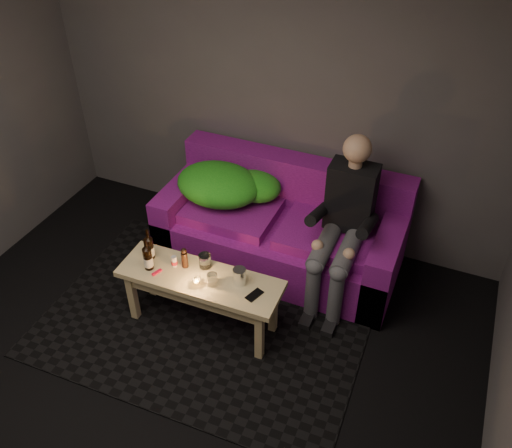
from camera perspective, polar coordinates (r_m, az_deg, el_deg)
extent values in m
plane|color=black|center=(3.73, -11.93, -19.70)|extent=(4.50, 4.50, 0.00)
plane|color=#4E4B4E|center=(4.39, 2.17, 13.69)|extent=(4.00, 0.00, 4.00)
cube|color=black|center=(4.20, -5.20, -9.83)|extent=(2.40, 1.78, 0.01)
cube|color=#680E6B|center=(4.52, 2.52, -1.97)|extent=(1.95, 0.88, 0.41)
cube|color=#680E6B|center=(4.52, 4.19, 4.59)|extent=(1.95, 0.21, 0.43)
cube|color=#680E6B|center=(4.77, -7.31, 1.62)|extent=(0.19, 0.88, 0.60)
cube|color=#680E6B|center=(4.31, 13.50, -3.87)|extent=(0.19, 0.88, 0.60)
cube|color=#680E6B|center=(4.46, -2.52, 1.39)|extent=(0.73, 0.58, 0.10)
cube|color=#680E6B|center=(4.24, 7.53, -1.22)|extent=(0.73, 0.58, 0.10)
ellipsoid|color=#1C941B|center=(4.44, -3.96, 4.18)|extent=(0.70, 0.55, 0.29)
ellipsoid|color=#1C941B|center=(4.46, -0.02, 4.01)|extent=(0.43, 0.35, 0.23)
ellipsoid|color=#1C941B|center=(4.65, -5.66, 4.79)|extent=(0.31, 0.25, 0.16)
cube|color=black|center=(4.09, 9.97, 2.85)|extent=(0.35, 0.21, 0.54)
sphere|color=tan|center=(3.87, 10.63, 7.80)|extent=(0.20, 0.20, 0.20)
cylinder|color=#45474F|center=(4.04, 7.24, -2.29)|extent=(0.14, 0.49, 0.14)
cylinder|color=#45474F|center=(4.01, 9.62, -2.91)|extent=(0.14, 0.49, 0.14)
cylinder|color=#45474F|center=(4.05, 5.94, -7.15)|extent=(0.11, 0.11, 0.50)
cylinder|color=#45474F|center=(4.02, 8.33, -7.81)|extent=(0.11, 0.11, 0.50)
cube|color=black|center=(4.17, 5.49, -9.80)|extent=(0.09, 0.21, 0.06)
cube|color=black|center=(4.14, 7.82, -10.47)|extent=(0.09, 0.21, 0.06)
cube|color=tan|center=(3.84, -5.93, -5.75)|extent=(1.19, 0.41, 0.04)
cube|color=tan|center=(3.90, -5.85, -6.55)|extent=(1.04, 0.32, 0.11)
cube|color=tan|center=(4.14, -12.85, -7.45)|extent=(0.06, 0.06, 0.44)
cube|color=tan|center=(4.29, -10.97, -5.13)|extent=(0.06, 0.06, 0.44)
cube|color=tan|center=(3.78, 0.37, -11.70)|extent=(0.06, 0.06, 0.44)
cube|color=tan|center=(3.95, 1.81, -8.94)|extent=(0.06, 0.06, 0.44)
cylinder|color=black|center=(3.98, -11.13, -2.51)|extent=(0.06, 0.06, 0.17)
cylinder|color=white|center=(3.99, -11.09, -2.79)|extent=(0.06, 0.06, 0.07)
cone|color=black|center=(3.92, -11.30, -1.42)|extent=(0.06, 0.06, 0.03)
cylinder|color=black|center=(3.90, -11.35, -1.11)|extent=(0.02, 0.02, 0.08)
cylinder|color=black|center=(3.89, -11.31, -3.60)|extent=(0.06, 0.06, 0.18)
cylinder|color=white|center=(3.91, -11.26, -3.89)|extent=(0.07, 0.07, 0.07)
cone|color=black|center=(3.82, -11.50, -2.44)|extent=(0.06, 0.06, 0.03)
cylinder|color=black|center=(3.80, -11.55, -2.12)|extent=(0.02, 0.02, 0.08)
cylinder|color=silver|center=(3.91, -8.61, -3.90)|extent=(0.05, 0.05, 0.08)
cylinder|color=black|center=(3.88, -7.52, -3.76)|extent=(0.06, 0.06, 0.13)
cylinder|color=white|center=(3.87, -5.39, -3.88)|extent=(0.11, 0.11, 0.11)
cylinder|color=white|center=(3.76, -6.27, -6.12)|extent=(0.06, 0.06, 0.04)
sphere|color=orange|center=(3.75, -6.28, -6.00)|extent=(0.02, 0.02, 0.02)
cylinder|color=white|center=(3.73, -4.62, -5.84)|extent=(0.08, 0.08, 0.09)
cylinder|color=silver|center=(3.72, -1.75, -5.53)|extent=(0.10, 0.10, 0.13)
cube|color=black|center=(3.67, -0.17, -7.49)|extent=(0.10, 0.14, 0.01)
cube|color=red|center=(3.89, -10.40, -5.03)|extent=(0.05, 0.08, 0.01)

